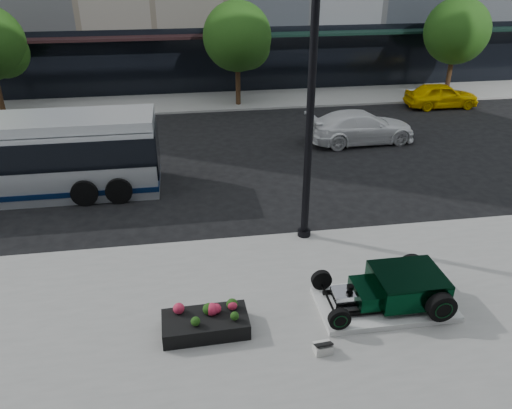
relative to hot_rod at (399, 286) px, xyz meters
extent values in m
plane|color=black|center=(-2.72, 5.97, -0.70)|extent=(120.00, 120.00, 0.00)
cube|color=gray|center=(-2.72, 19.97, -0.64)|extent=(70.00, 4.00, 0.12)
cube|color=black|center=(-12.72, 22.17, 1.30)|extent=(22.00, 0.50, 4.00)
cube|color=black|center=(10.28, 22.17, 1.30)|extent=(24.00, 0.50, 4.00)
cube|color=black|center=(-12.72, 21.57, 2.90)|extent=(22.00, 1.60, 0.15)
cube|color=black|center=(10.28, 21.57, 2.90)|extent=(24.00, 1.60, 0.15)
sphere|color=black|center=(-14.12, 19.27, 2.62)|extent=(2.60, 2.60, 2.60)
cylinder|color=black|center=(-1.72, 18.97, 0.72)|extent=(0.28, 0.28, 2.60)
sphere|color=black|center=(-1.72, 18.97, 3.22)|extent=(3.80, 3.80, 3.80)
sphere|color=black|center=(-1.12, 19.27, 2.62)|extent=(2.60, 2.60, 2.60)
cylinder|color=black|center=(11.28, 18.97, 0.72)|extent=(0.28, 0.28, 2.60)
sphere|color=black|center=(11.28, 18.97, 3.22)|extent=(3.80, 3.80, 3.80)
sphere|color=black|center=(11.88, 19.27, 2.62)|extent=(2.60, 2.60, 2.60)
cube|color=silver|center=(-0.33, 0.00, -0.50)|extent=(3.40, 1.80, 0.15)
cube|color=black|center=(-0.33, -0.45, -0.33)|extent=(3.00, 0.08, 0.10)
cube|color=black|center=(-0.33, 0.45, -0.33)|extent=(3.00, 0.08, 0.10)
cube|color=black|center=(0.22, 0.00, 0.02)|extent=(1.70, 1.45, 0.62)
cube|color=black|center=(0.22, 0.00, 0.35)|extent=(1.70, 1.45, 0.06)
cube|color=black|center=(-0.88, 0.00, -0.10)|extent=(0.55, 1.05, 0.38)
cube|color=silver|center=(-1.43, 0.00, -0.15)|extent=(0.55, 0.55, 0.34)
cylinder|color=black|center=(-1.28, 0.00, 0.12)|extent=(0.18, 0.18, 0.10)
cylinder|color=black|center=(-1.78, 0.00, -0.27)|extent=(0.06, 1.55, 0.06)
cylinder|color=black|center=(0.72, -0.85, -0.07)|extent=(0.72, 0.24, 0.72)
cylinder|color=black|center=(0.72, -0.98, -0.07)|extent=(0.37, 0.02, 0.37)
torus|color=black|center=(0.72, -0.99, -0.07)|extent=(0.44, 0.02, 0.44)
cylinder|color=black|center=(0.72, 0.85, -0.07)|extent=(0.72, 0.24, 0.72)
cylinder|color=black|center=(0.72, 0.98, -0.07)|extent=(0.37, 0.02, 0.37)
torus|color=black|center=(0.72, 0.99, -0.07)|extent=(0.44, 0.02, 0.44)
cylinder|color=black|center=(-1.78, -0.78, -0.16)|extent=(0.54, 0.16, 0.54)
cylinder|color=black|center=(-1.78, -0.87, -0.16)|extent=(0.28, 0.02, 0.28)
torus|color=black|center=(-1.78, -0.88, -0.16)|extent=(0.34, 0.02, 0.34)
cylinder|color=black|center=(-1.78, 0.78, -0.16)|extent=(0.54, 0.16, 0.54)
cylinder|color=black|center=(-1.78, 0.87, -0.16)|extent=(0.28, 0.02, 0.28)
torus|color=black|center=(-1.78, 0.88, -0.16)|extent=(0.34, 0.02, 0.34)
cube|color=silver|center=(-2.32, -1.33, -0.47)|extent=(0.42, 0.33, 0.22)
cube|color=black|center=(-2.32, -1.33, -0.34)|extent=(0.42, 0.32, 0.15)
cylinder|color=black|center=(-1.50, 3.77, 3.18)|extent=(0.23, 0.23, 7.52)
cylinder|color=black|center=(-1.50, 3.77, -0.48)|extent=(0.41, 0.41, 0.19)
cube|color=black|center=(-4.89, -0.23, -0.37)|extent=(2.06, 1.07, 0.41)
sphere|color=#DC264B|center=(-5.60, -0.23, -0.05)|extent=(0.26, 0.26, 0.26)
sphere|color=black|center=(-5.32, -0.23, -0.05)|extent=(0.26, 0.26, 0.26)
sphere|color=#DC264B|center=(-5.04, -0.23, -0.05)|extent=(0.26, 0.26, 0.26)
sphere|color=black|center=(-4.75, -0.23, -0.05)|extent=(0.26, 0.26, 0.26)
sphere|color=#DC264B|center=(-4.47, -0.23, -0.05)|extent=(0.26, 0.26, 0.26)
sphere|color=black|center=(-4.18, -0.23, -0.05)|extent=(0.26, 0.26, 0.26)
cube|color=black|center=(-6.08, 8.56, 0.85)|extent=(0.06, 2.30, 1.70)
cylinder|color=black|center=(-8.71, 7.26, -0.22)|extent=(0.96, 0.28, 0.96)
cylinder|color=black|center=(-8.71, 9.86, -0.22)|extent=(0.96, 0.28, 0.96)
cylinder|color=black|center=(-7.51, 7.26, -0.22)|extent=(0.96, 0.28, 0.96)
cylinder|color=black|center=(-7.51, 9.86, -0.22)|extent=(0.96, 0.28, 0.96)
imported|color=white|center=(3.27, 12.04, 0.05)|extent=(5.26, 2.41, 1.49)
imported|color=#F4C500|center=(9.83, 16.90, 0.00)|extent=(4.14, 1.73, 1.40)
camera|label=1|loc=(-5.13, -9.51, 7.59)|focal=35.00mm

